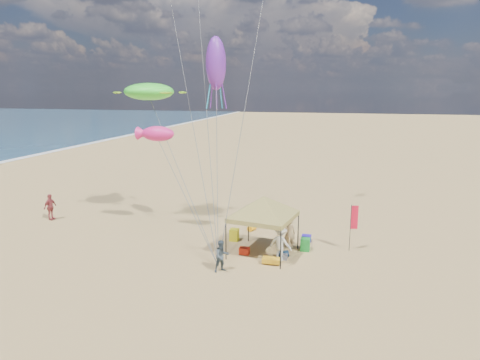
{
  "coord_description": "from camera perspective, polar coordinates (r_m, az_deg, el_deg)",
  "views": [
    {
      "loc": [
        5.49,
        -18.76,
        8.83
      ],
      "look_at": [
        0.0,
        3.0,
        4.0
      ],
      "focal_mm": 32.07,
      "sensor_mm": 36.0,
      "label": 1
    }
  ],
  "objects": [
    {
      "name": "beach_cart",
      "position": [
        22.34,
        4.18,
        -10.61
      ],
      "size": [
        0.9,
        0.5,
        0.24
      ],
      "primitive_type": "cube",
      "color": "gold",
      "rests_on": "ground"
    },
    {
      "name": "canopy_tent",
      "position": [
        22.67,
        3.17,
        -2.46
      ],
      "size": [
        5.98,
        5.98,
        3.75
      ],
      "color": "black",
      "rests_on": "ground"
    },
    {
      "name": "person_near_b",
      "position": [
        21.23,
        -2.43,
        -10.08
      ],
      "size": [
        0.99,
        0.97,
        1.6
      ],
      "primitive_type": "imported",
      "rotation": [
        0.0,
        0.0,
        0.72
      ],
      "color": "#3D4A53",
      "rests_on": "ground"
    },
    {
      "name": "turtle_kite",
      "position": [
        28.42,
        -12.04,
        11.43
      ],
      "size": [
        3.79,
        3.3,
        1.09
      ],
      "primitive_type": "ellipsoid",
      "rotation": [
        0.0,
        0.0,
        0.24
      ],
      "color": "#3DF935",
      "rests_on": "ground"
    },
    {
      "name": "person_near_a",
      "position": [
        24.26,
        6.61,
        -7.06
      ],
      "size": [
        0.7,
        0.5,
        1.77
      ],
      "primitive_type": "imported",
      "rotation": [
        0.0,
        0.0,
        3.27
      ],
      "color": "tan",
      "rests_on": "ground"
    },
    {
      "name": "bag_orange",
      "position": [
        27.22,
        1.59,
        -6.39
      ],
      "size": [
        0.54,
        0.69,
        0.36
      ],
      "primitive_type": "cylinder",
      "rotation": [
        0.0,
        1.57,
        1.22
      ],
      "color": "#FFAD0E",
      "rests_on": "ground"
    },
    {
      "name": "cooler_blue",
      "position": [
        25.7,
        8.84,
        -7.65
      ],
      "size": [
        0.54,
        0.38,
        0.38
      ],
      "primitive_type": "cube",
      "color": "#2916BA",
      "rests_on": "ground"
    },
    {
      "name": "chair_green",
      "position": [
        24.25,
        8.68,
        -8.47
      ],
      "size": [
        0.5,
        0.5,
        0.7
      ],
      "primitive_type": "cube",
      "color": "#18872A",
      "rests_on": "ground"
    },
    {
      "name": "feather_flag",
      "position": [
        24.27,
        14.86,
        -5.15
      ],
      "size": [
        0.4,
        0.12,
        2.64
      ],
      "color": "black",
      "rests_on": "ground"
    },
    {
      "name": "cooler_red",
      "position": [
        23.51,
        0.58,
        -9.41
      ],
      "size": [
        0.54,
        0.38,
        0.38
      ],
      "primitive_type": "cube",
      "color": "red",
      "rests_on": "ground"
    },
    {
      "name": "chair_yellow",
      "position": [
        25.48,
        -0.77,
        -7.3
      ],
      "size": [
        0.5,
        0.5,
        0.7
      ],
      "primitive_type": "cube",
      "color": "yellow",
      "rests_on": "ground"
    },
    {
      "name": "bag_navy",
      "position": [
        23.26,
        5.71,
        -9.75
      ],
      "size": [
        0.69,
        0.54,
        0.36
      ],
      "primitive_type": "cylinder",
      "rotation": [
        0.0,
        1.57,
        0.35
      ],
      "color": "#0D233D",
      "rests_on": "ground"
    },
    {
      "name": "ground",
      "position": [
        21.45,
        -2.01,
        -12.17
      ],
      "size": [
        280.0,
        280.0,
        0.0
      ],
      "primitive_type": "plane",
      "color": "tan",
      "rests_on": "ground"
    },
    {
      "name": "person_far_a",
      "position": [
        31.93,
        -23.94,
        -3.29
      ],
      "size": [
        0.53,
        1.1,
        1.81
      ],
      "primitive_type": "imported",
      "rotation": [
        0.0,
        0.0,
        1.48
      ],
      "color": "#A33E43",
      "rests_on": "ground"
    },
    {
      "name": "fish_kite",
      "position": [
        26.26,
        -10.88,
        6.07
      ],
      "size": [
        2.21,
        1.39,
        0.91
      ],
      "primitive_type": "ellipsoid",
      "rotation": [
        0.0,
        0.0,
        0.18
      ],
      "color": "#EC2381",
      "rests_on": "ground"
    },
    {
      "name": "crate_grey",
      "position": [
        22.97,
        5.87,
        -10.15
      ],
      "size": [
        0.34,
        0.3,
        0.28
      ],
      "primitive_type": "cube",
      "color": "slate",
      "rests_on": "ground"
    },
    {
      "name": "squid_kite",
      "position": [
        24.25,
        -3.23,
        15.23
      ],
      "size": [
        1.21,
        1.21,
        2.88
      ],
      "primitive_type": "ellipsoid",
      "rotation": [
        0.0,
        0.0,
        0.09
      ],
      "color": "purple",
      "rests_on": "ground"
    },
    {
      "name": "person_near_c",
      "position": [
        22.59,
        5.4,
        -8.36
      ],
      "size": [
        1.35,
        0.97,
        1.88
      ],
      "primitive_type": "imported",
      "rotation": [
        0.0,
        0.0,
        2.9
      ],
      "color": "silver",
      "rests_on": "ground"
    }
  ]
}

